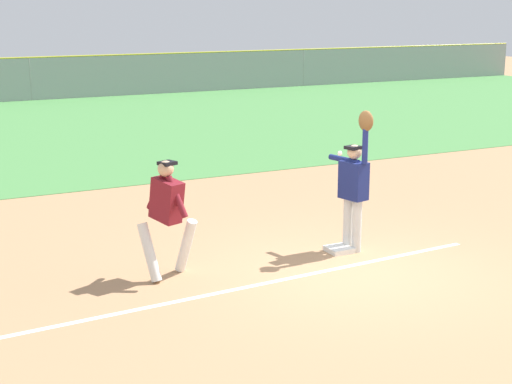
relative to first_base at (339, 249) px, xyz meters
name	(u,v)px	position (x,y,z in m)	size (l,w,h in m)	color
ground_plane	(351,270)	(-0.33, -0.84, -0.04)	(75.62, 75.62, 0.00)	tan
outfield_grass	(85,129)	(-0.33, 14.35, -0.04)	(51.57, 16.80, 0.01)	#4C8C47
chalk_foul_line	(112,315)	(-4.00, -0.90, -0.04)	(12.00, 0.10, 0.01)	white
first_base	(339,249)	(0.00, 0.00, 0.00)	(0.38, 0.38, 0.08)	white
fielder	(354,182)	(0.24, -0.03, 1.08)	(0.35, 0.89, 2.28)	silver
runner	(167,211)	(-2.85, 0.12, 0.96)	(0.88, 0.82, 1.72)	white
baseball	(340,153)	(-0.21, -0.28, 1.63)	(0.07, 0.07, 0.07)	white
outfield_fence	(30,79)	(-0.33, 22.75, 0.85)	(51.65, 0.08, 1.78)	#93999E
parked_car_black	(35,75)	(0.64, 26.73, 0.63)	(4.46, 2.23, 1.25)	black
parked_car_silver	(167,70)	(7.17, 26.96, 0.63)	(4.59, 2.52, 1.25)	#B7B7BC
parked_car_green	(266,66)	(12.78, 26.99, 0.63)	(4.41, 2.13, 1.25)	#1E6B33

